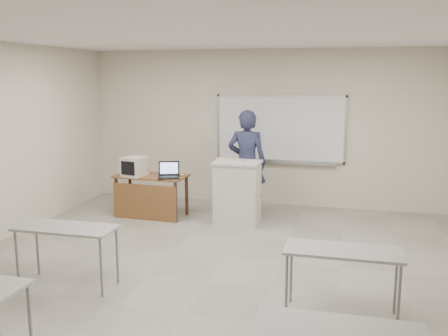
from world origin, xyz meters
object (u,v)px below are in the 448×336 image
(crt_monitor, at_px, (135,166))
(mouse, at_px, (181,175))
(whiteboard, at_px, (280,130))
(presenter, at_px, (247,163))
(laptop, at_px, (170,174))
(keyboard, at_px, (230,159))
(instructor_desk, at_px, (149,189))
(podium, at_px, (237,193))

(crt_monitor, bearing_deg, mouse, 24.57)
(whiteboard, relative_size, presenter, 1.30)
(whiteboard, height_order, presenter, whiteboard)
(laptop, relative_size, mouse, 3.91)
(mouse, height_order, keyboard, keyboard)
(instructor_desk, distance_m, keyboard, 1.56)
(whiteboard, distance_m, laptop, 2.36)
(podium, distance_m, crt_monitor, 1.89)
(laptop, distance_m, mouse, 0.23)
(laptop, bearing_deg, whiteboard, 22.64)
(podium, xyz_separation_m, keyboard, (-0.15, 0.08, 0.55))
(whiteboard, height_order, podium, whiteboard)
(whiteboard, distance_m, crt_monitor, 2.84)
(laptop, xyz_separation_m, mouse, (0.15, 0.17, -0.04))
(laptop, bearing_deg, crt_monitor, 161.66)
(laptop, bearing_deg, instructor_desk, 159.52)
(whiteboard, height_order, instructor_desk, whiteboard)
(instructor_desk, bearing_deg, podium, 3.48)
(mouse, xyz_separation_m, presenter, (1.08, 0.46, 0.19))
(crt_monitor, height_order, keyboard, keyboard)
(whiteboard, relative_size, laptop, 6.83)
(podium, bearing_deg, crt_monitor, -178.71)
(instructor_desk, height_order, laptop, laptop)
(podium, xyz_separation_m, crt_monitor, (-1.85, -0.02, 0.37))
(crt_monitor, bearing_deg, whiteboard, 44.68)
(whiteboard, bearing_deg, keyboard, -115.09)
(whiteboard, bearing_deg, laptop, -138.77)
(keyboard, bearing_deg, whiteboard, 72.02)
(instructor_desk, relative_size, podium, 1.17)
(crt_monitor, bearing_deg, podium, 13.02)
(podium, relative_size, mouse, 11.64)
(podium, bearing_deg, instructor_desk, -179.16)
(crt_monitor, xyz_separation_m, keyboard, (1.70, 0.10, 0.18))
(podium, distance_m, mouse, 1.08)
(instructor_desk, height_order, crt_monitor, crt_monitor)
(podium, bearing_deg, keyboard, 152.46)
(instructor_desk, bearing_deg, whiteboard, 38.28)
(keyboard, xyz_separation_m, presenter, (0.18, 0.53, -0.14))
(whiteboard, xyz_separation_m, presenter, (-0.47, -0.86, -0.53))
(crt_monitor, relative_size, laptop, 1.15)
(podium, height_order, mouse, podium)
(mouse, bearing_deg, keyboard, -27.41)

